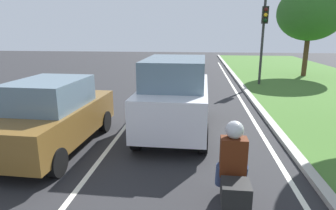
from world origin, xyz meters
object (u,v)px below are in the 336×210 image
at_px(car_sedan_left_lane, 53,115).
at_px(motorcycle, 231,193).
at_px(car_suv_ahead, 175,95).
at_px(rider_person, 233,155).
at_px(traffic_light_near_right, 264,29).
at_px(tree_roadside_far, 311,13).

distance_m(car_sedan_left_lane, motorcycle, 5.08).
distance_m(car_suv_ahead, rider_person, 4.47).
distance_m(car_suv_ahead, traffic_light_near_right, 9.56).
relative_size(car_suv_ahead, traffic_light_near_right, 0.96).
xyz_separation_m(car_suv_ahead, motorcycle, (1.23, -4.34, -0.60)).
relative_size(car_sedan_left_lane, traffic_light_near_right, 0.92).
distance_m(car_sedan_left_lane, traffic_light_near_right, 12.55).
bearing_deg(motorcycle, tree_roadside_far, 68.71).
distance_m(car_suv_ahead, tree_roadside_far, 14.70).
xyz_separation_m(rider_person, tree_roadside_far, (6.62, 16.35, 2.99)).
bearing_deg(car_suv_ahead, tree_roadside_far, 58.17).
xyz_separation_m(car_sedan_left_lane, motorcycle, (4.28, -2.71, -0.35)).
xyz_separation_m(car_suv_ahead, car_sedan_left_lane, (-3.06, -1.63, -0.25)).
bearing_deg(tree_roadside_far, car_sedan_left_lane, -128.55).
bearing_deg(car_suv_ahead, rider_person, -72.77).
xyz_separation_m(car_suv_ahead, rider_person, (1.23, -4.29, 0.02)).
bearing_deg(rider_person, traffic_light_near_right, 77.54).
relative_size(car_sedan_left_lane, rider_person, 3.75).
relative_size(car_suv_ahead, rider_person, 3.90).
height_order(rider_person, traffic_light_near_right, traffic_light_near_right).
distance_m(rider_person, tree_roadside_far, 17.89).
relative_size(car_sedan_left_lane, motorcycle, 2.30).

